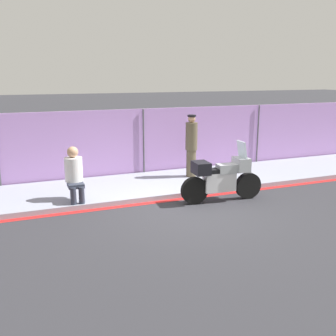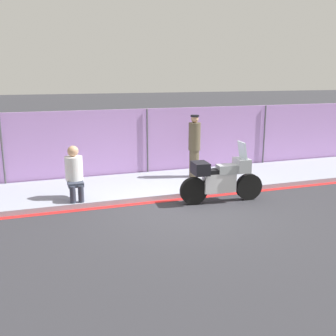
% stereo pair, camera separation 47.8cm
% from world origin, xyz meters
% --- Properties ---
extents(ground_plane, '(120.00, 120.00, 0.00)m').
position_xyz_m(ground_plane, '(0.00, 0.00, 0.00)').
color(ground_plane, '#2D2D33').
extents(sidewalk, '(31.02, 2.51, 0.13)m').
position_xyz_m(sidewalk, '(0.00, 2.25, 0.06)').
color(sidewalk, '#8E93A3').
rests_on(sidewalk, ground_plane).
extents(curb_paint_stripe, '(31.02, 0.18, 0.01)m').
position_xyz_m(curb_paint_stripe, '(0.00, 0.90, 0.00)').
color(curb_paint_stripe, red).
rests_on(curb_paint_stripe, ground_plane).
extents(storefront_fence, '(29.47, 0.17, 2.10)m').
position_xyz_m(storefront_fence, '(0.00, 3.59, 1.05)').
color(storefront_fence, '#AD7FC6').
rests_on(storefront_fence, ground_plane).
extents(motorcycle, '(2.16, 0.60, 1.51)m').
position_xyz_m(motorcycle, '(1.01, 0.39, 0.61)').
color(motorcycle, black).
rests_on(motorcycle, ground_plane).
extents(officer_standing, '(0.35, 0.35, 1.85)m').
position_xyz_m(officer_standing, '(1.16, 2.49, 1.08)').
color(officer_standing, brown).
rests_on(officer_standing, sidewalk).
extents(person_seated_on_curb, '(0.43, 0.70, 1.31)m').
position_xyz_m(person_seated_on_curb, '(-2.45, 1.46, 0.85)').
color(person_seated_on_curb, '#2D3342').
rests_on(person_seated_on_curb, sidewalk).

